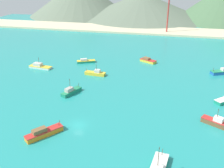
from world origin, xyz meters
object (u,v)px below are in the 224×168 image
Objects in this scene: fishing_boat_3 at (95,73)px; fishing_boat_7 at (215,122)px; fishing_boat_8 at (44,133)px; fishing_boat_10 at (40,66)px; fishing_boat_9 at (71,91)px; fishing_boat_4 at (223,72)px; fishing_boat_0 at (148,60)px; fishing_boat_6 at (86,61)px; radio_tower at (168,12)px.

fishing_boat_3 is 49.84m from fishing_boat_7.
fishing_boat_7 is at bearing 19.80° from fishing_boat_8.
fishing_boat_7 is 0.71× the size of fishing_boat_10.
fishing_boat_9 reaches higher than fishing_boat_10.
fishing_boat_4 is (49.12, 13.06, 0.10)m from fishing_boat_3.
fishing_boat_10 is (-43.81, -18.40, -0.02)m from fishing_boat_0.
fishing_boat_6 is 20.11m from fishing_boat_10.
fishing_boat_9 is (-52.17, -31.42, -0.01)m from fishing_boat_4.
fishing_boat_3 is at bearing 80.57° from fishing_boat_9.
fishing_boat_3 is at bearing 89.11° from fishing_boat_8.
fishing_boat_3 is at bearing 146.66° from fishing_boat_7.
fishing_boat_4 is 57.81m from fishing_boat_6.
fishing_boat_6 is at bearing 122.78° from fishing_boat_3.
fishing_boat_4 is 41.14m from fishing_boat_7.
fishing_boat_7 is 0.79× the size of fishing_boat_8.
fishing_boat_8 is (8.03, -56.12, 0.23)m from fishing_boat_6.
radio_tower reaches higher than fishing_boat_6.
fishing_boat_3 is 16.05m from fishing_boat_6.
fishing_boat_4 is 1.18× the size of fishing_boat_9.
fishing_boat_3 is 25.48m from fishing_boat_10.
fishing_boat_4 is at bearing 8.24° from fishing_boat_10.
fishing_boat_7 reaches higher than fishing_boat_6.
radio_tower is at bearing 64.46° from fishing_boat_6.
fishing_boat_8 is 0.89× the size of fishing_boat_10.
fishing_boat_6 is (-57.81, 0.44, -0.21)m from fishing_boat_4.
fishing_boat_0 is 1.09× the size of fishing_boat_7.
fishing_boat_6 is 56.69m from fishing_boat_8.
fishing_boat_8 is (-19.10, -63.30, 0.13)m from fishing_boat_0.
fishing_boat_0 is 27.70m from fishing_boat_3.
fishing_boat_6 is 32.35m from fishing_boat_9.
fishing_boat_0 is at bearing 166.06° from fishing_boat_4.
fishing_boat_10 is at bearing 156.12° from fishing_boat_7.
fishing_boat_7 is 44.95m from fishing_boat_8.
fishing_boat_3 is 86.36m from radio_tower.
fishing_boat_4 reaches higher than fishing_boat_6.
fishing_boat_0 is 62.87m from radio_tower.
radio_tower is (-25.10, 68.87, 12.86)m from fishing_boat_4.
fishing_boat_6 is 64.84m from fishing_boat_7.
fishing_boat_10 is (-24.72, 44.89, -0.15)m from fishing_boat_8.
fishing_boat_0 is at bearing 48.28° from fishing_boat_3.
radio_tower is (32.71, 68.44, 13.07)m from fishing_boat_6.
fishing_boat_8 is at bearing -61.16° from fishing_boat_10.
fishing_boat_9 is at bearing -79.96° from fishing_boat_6.
fishing_boat_0 is at bearing 115.76° from fishing_boat_7.
fishing_boat_8 is 24.38m from fishing_boat_9.
fishing_boat_9 is (-44.68, 9.04, -0.07)m from fishing_boat_7.
fishing_boat_9 reaches higher than fishing_boat_3.
fishing_boat_6 is at bearing 140.91° from fishing_boat_7.
fishing_boat_10 reaches higher than fishing_boat_3.
fishing_boat_8 is (-0.66, -42.62, 0.11)m from fishing_boat_3.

